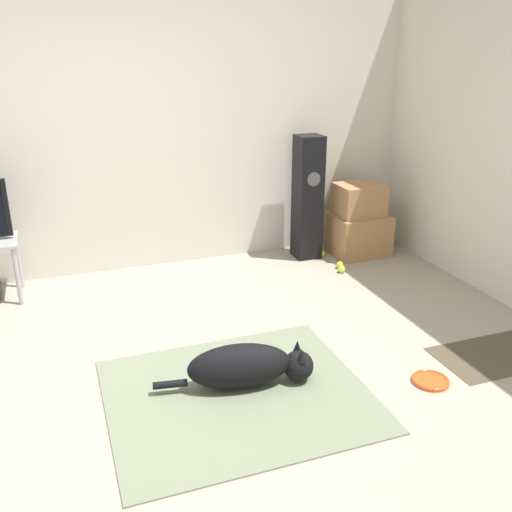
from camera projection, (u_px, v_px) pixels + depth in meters
name	position (u px, v px, depth m)	size (l,w,h in m)	color
ground_plane	(198.00, 386.00, 3.44)	(12.00, 12.00, 0.00)	#9E9384
wall_back	(130.00, 126.00, 4.83)	(8.00, 0.06, 2.55)	beige
area_rug	(237.00, 395.00, 3.35)	(1.50, 1.30, 0.01)	slate
dog	(248.00, 366.00, 3.39)	(0.96, 0.33, 0.28)	black
frisbee	(431.00, 380.00, 3.48)	(0.23, 0.23, 0.03)	#DB511E
cardboard_box_lower	(359.00, 235.00, 5.51)	(0.52, 0.43, 0.39)	#A87A4C
cardboard_box_upper	(359.00, 200.00, 5.39)	(0.43, 0.35, 0.30)	#A87A4C
floor_speaker	(308.00, 198.00, 5.31)	(0.23, 0.24, 1.16)	black
tennis_ball_by_boxes	(322.00, 254.00, 5.48)	(0.07, 0.07, 0.07)	#C6E033
tennis_ball_near_speaker	(342.00, 269.00, 5.11)	(0.07, 0.07, 0.07)	#C6E033
tennis_ball_loose_on_carpet	(340.00, 265.00, 5.21)	(0.07, 0.07, 0.07)	#C6E033
door_mat	(493.00, 356.00, 3.77)	(0.76, 0.48, 0.01)	#4C4233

